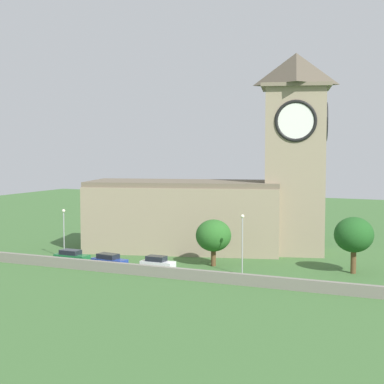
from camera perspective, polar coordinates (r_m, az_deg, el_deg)
ground_plane at (r=89.10m, az=2.94°, el=-5.68°), size 200.00×200.00×0.00m
church at (r=90.90m, az=3.03°, el=-0.01°), size 36.28×19.53×28.40m
quay_barrier at (r=73.25m, az=-2.07°, el=-7.36°), size 54.37×0.70×1.27m
car_green at (r=84.14m, az=-10.94°, el=-5.76°), size 4.71×2.26×1.67m
car_blue at (r=80.10m, az=-7.58°, el=-6.21°), size 4.88×2.57×1.73m
car_white at (r=77.80m, az=-3.18°, el=-6.49°), size 4.24×2.03×1.76m
streetlamp_west_end at (r=87.47m, az=-11.62°, el=-2.97°), size 0.44×0.44×6.69m
streetlamp_west_mid at (r=74.59m, az=4.62°, el=-3.91°), size 0.44×0.44×7.24m
tree_riverside_east at (r=79.90m, az=1.97°, el=-4.01°), size 4.54×4.54×5.97m
tree_by_tower at (r=77.60m, az=14.56°, el=-3.82°), size 4.74×4.74×6.84m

